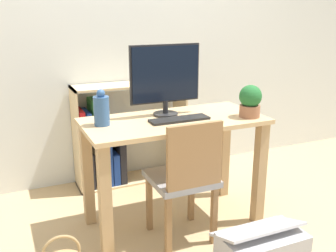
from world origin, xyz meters
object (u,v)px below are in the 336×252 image
Objects in this scene: potted_plant at (250,101)px; storage_box at (261,250)px; vase at (102,110)px; bookshelf at (112,144)px; keyboard at (179,119)px; monitor at (165,76)px; chair at (185,176)px.

potted_plant reaches higher than storage_box.
vase is 0.99m from potted_plant.
keyboard is at bearing -75.34° from bookshelf.
vase is (-0.46, -0.06, -0.17)m from monitor.
chair is at bearing -104.13° from keyboard.
chair is at bearing -93.02° from monitor.
chair is (-0.05, -0.20, -0.32)m from keyboard.
vase is 0.46× the size of storage_box.
potted_plant reaches higher than keyboard.
monitor is 0.59× the size of chair.
bookshelf is at bearing 105.60° from monitor.
keyboard is 0.80× the size of storage_box.
keyboard is 0.50m from potted_plant.
storage_box is at bearing -114.23° from potted_plant.
keyboard is 0.99m from bookshelf.
potted_plant is at bearing 8.69° from chair.
potted_plant is 1.31m from bookshelf.
bookshelf is 1.60m from storage_box.
vase is 0.24× the size of bookshelf.
bookshelf is (-0.20, 0.71, -0.68)m from monitor.
vase is at bearing 167.79° from potted_plant.
bookshelf is at bearing 104.66° from keyboard.
potted_plant is 0.43× the size of storage_box.
chair reaches higher than keyboard.
monitor is 1.26m from storage_box.
vase reaches higher than storage_box.
bookshelf is at bearing 107.07° from storage_box.
monitor reaches higher than keyboard.
storage_box is at bearing -45.42° from vase.
keyboard is 1.83× the size of potted_plant.
bookshelf is at bearing 70.81° from vase.
vase reaches higher than bookshelf.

